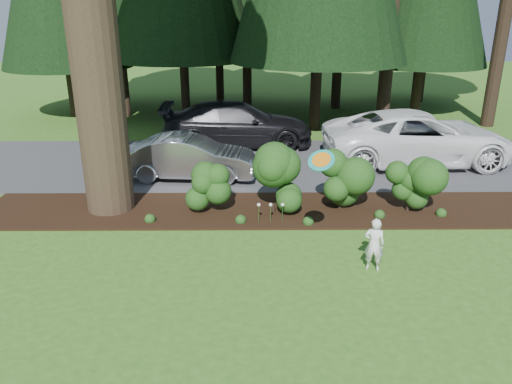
{
  "coord_description": "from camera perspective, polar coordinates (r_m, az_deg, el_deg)",
  "views": [
    {
      "loc": [
        -0.76,
        -9.2,
        5.27
      ],
      "look_at": [
        -0.68,
        1.25,
        1.3
      ],
      "focal_mm": 35.0,
      "sensor_mm": 36.0,
      "label": 1
    }
  ],
  "objects": [
    {
      "name": "car_dark_suv",
      "position": [
        19.51,
        -2.15,
        7.74
      ],
      "size": [
        5.88,
        2.58,
        1.68
      ],
      "primitive_type": "imported",
      "rotation": [
        0.0,
        0.0,
        1.61
      ],
      "color": "black",
      "rests_on": "driveway"
    },
    {
      "name": "shrub_row",
      "position": [
        13.2,
        6.23,
        0.93
      ],
      "size": [
        6.53,
        1.6,
        1.61
      ],
      "color": "#1F4515",
      "rests_on": "ground"
    },
    {
      "name": "driveway",
      "position": [
        17.52,
        2.06,
        3.33
      ],
      "size": [
        22.0,
        6.0,
        0.03
      ],
      "primitive_type": "cube",
      "color": "#38383A",
      "rests_on": "ground"
    },
    {
      "name": "ground",
      "position": [
        10.62,
        3.76,
        -8.98
      ],
      "size": [
        80.0,
        80.0,
        0.0
      ],
      "primitive_type": "plane",
      "color": "#325C1A",
      "rests_on": "ground"
    },
    {
      "name": "car_silver_wagon",
      "position": [
        15.89,
        -7.56,
        3.95
      ],
      "size": [
        4.23,
        1.71,
        1.37
      ],
      "primitive_type": "imported",
      "rotation": [
        0.0,
        0.0,
        1.51
      ],
      "color": "#A7A7AC",
      "rests_on": "driveway"
    },
    {
      "name": "car_white_suv",
      "position": [
        18.15,
        18.09,
        5.94
      ],
      "size": [
        6.62,
        3.27,
        1.81
      ],
      "primitive_type": "imported",
      "rotation": [
        0.0,
        0.0,
        1.61
      ],
      "color": "white",
      "rests_on": "driveway"
    },
    {
      "name": "lily_cluster",
      "position": [
        12.55,
        1.69,
        -1.57
      ],
      "size": [
        0.69,
        0.09,
        0.57
      ],
      "color": "#1F4515",
      "rests_on": "ground"
    },
    {
      "name": "frisbee",
      "position": [
        9.8,
        7.48,
        3.62
      ],
      "size": [
        0.6,
        0.47,
        0.45
      ],
      "color": "teal",
      "rests_on": "ground"
    },
    {
      "name": "child",
      "position": [
        10.67,
        13.35,
        -5.86
      ],
      "size": [
        0.48,
        0.38,
        1.17
      ],
      "primitive_type": "imported",
      "rotation": [
        0.0,
        0.0,
        2.88
      ],
      "color": "white",
      "rests_on": "ground"
    },
    {
      "name": "mulch_bed",
      "position": [
        13.53,
        2.81,
        -2.04
      ],
      "size": [
        16.0,
        2.5,
        0.05
      ],
      "primitive_type": "cube",
      "color": "black",
      "rests_on": "ground"
    }
  ]
}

